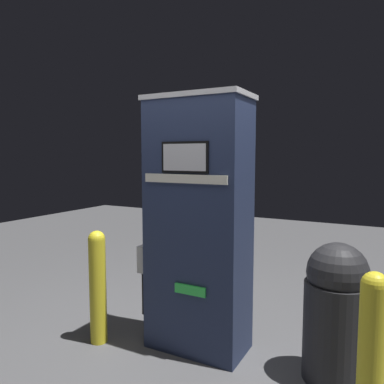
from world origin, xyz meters
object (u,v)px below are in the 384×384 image
safety_bollard (98,284)px  trash_bin (336,311)px  gas_pump (198,225)px  safety_bollard_far (371,358)px

safety_bollard → trash_bin: bearing=11.7°
gas_pump → trash_bin: (1.10, 0.06, -0.55)m
gas_pump → safety_bollard: size_ratio=2.13×
trash_bin → safety_bollard_far: size_ratio=1.00×
gas_pump → safety_bollard_far: (1.36, -0.57, -0.53)m
safety_bollard → gas_pump: bearing=22.8°
safety_bollard_far → trash_bin: bearing=112.7°
safety_bollard → trash_bin: trash_bin is taller
gas_pump → safety_bollard_far: 1.56m
gas_pump → safety_bollard_far: gas_pump is taller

